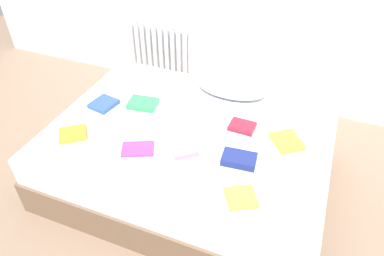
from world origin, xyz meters
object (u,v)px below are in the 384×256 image
(textbook_blue, at_px, (104,104))
(textbook_lime, at_px, (241,198))
(radiator, at_px, (158,49))
(bed, at_px, (190,156))
(textbook_green, at_px, (143,104))
(textbook_purple, at_px, (138,149))
(textbook_maroon, at_px, (242,126))
(pillow, at_px, (231,86))
(textbook_white, at_px, (291,178))
(textbook_pink, at_px, (182,146))
(textbook_orange, at_px, (73,134))
(textbook_navy, at_px, (239,159))
(textbook_yellow, at_px, (287,141))

(textbook_blue, height_order, textbook_lime, textbook_blue)
(radiator, bearing_deg, bed, -54.96)
(textbook_green, bearing_deg, textbook_purple, -74.35)
(textbook_maroon, bearing_deg, pillow, 119.52)
(bed, xyz_separation_m, textbook_white, (0.76, -0.23, 0.27))
(textbook_pink, distance_m, textbook_lime, 0.56)
(pillow, relative_size, textbook_blue, 3.02)
(textbook_orange, relative_size, textbook_pink, 0.83)
(radiator, bearing_deg, textbook_orange, -86.23)
(textbook_maroon, relative_size, textbook_navy, 0.83)
(textbook_purple, bearing_deg, radiator, 87.19)
(pillow, distance_m, textbook_green, 0.72)
(textbook_white, bearing_deg, textbook_yellow, 94.00)
(textbook_maroon, xyz_separation_m, textbook_blue, (-1.08, -0.13, 0.00))
(bed, height_order, textbook_maroon, textbook_maroon)
(bed, relative_size, textbook_blue, 10.58)
(bed, xyz_separation_m, textbook_navy, (0.42, -0.19, 0.28))
(textbook_maroon, bearing_deg, radiator, 140.90)
(radiator, xyz_separation_m, textbook_green, (0.39, -1.05, 0.09))
(pillow, distance_m, textbook_pink, 0.76)
(textbook_purple, bearing_deg, pillow, 42.23)
(textbook_pink, xyz_separation_m, textbook_white, (0.73, -0.03, 0.00))
(bed, relative_size, textbook_green, 8.99)
(textbook_white, distance_m, textbook_green, 1.26)
(textbook_pink, distance_m, textbook_purple, 0.30)
(bed, xyz_separation_m, textbook_blue, (-0.74, 0.03, 0.27))
(bed, distance_m, textbook_maroon, 0.47)
(textbook_white, distance_m, textbook_blue, 1.51)
(textbook_lime, bearing_deg, textbook_blue, 128.02)
(radiator, xyz_separation_m, textbook_maroon, (1.19, -1.04, 0.09))
(textbook_white, bearing_deg, pillow, 118.52)
(textbook_orange, distance_m, textbook_lime, 1.26)
(textbook_lime, bearing_deg, textbook_maroon, 74.90)
(textbook_pink, bearing_deg, textbook_lime, 20.96)
(bed, relative_size, textbook_pink, 8.92)
(textbook_yellow, height_order, textbook_purple, textbook_yellow)
(bed, bearing_deg, textbook_yellow, 9.49)
(textbook_orange, xyz_separation_m, textbook_purple, (0.50, 0.03, -0.00))
(radiator, relative_size, textbook_navy, 2.98)
(textbook_maroon, bearing_deg, textbook_blue, -171.15)
(radiator, distance_m, textbook_maroon, 1.58)
(textbook_navy, bearing_deg, pillow, 105.30)
(textbook_maroon, relative_size, textbook_purple, 0.85)
(pillow, relative_size, textbook_lime, 3.24)
(bed, relative_size, textbook_orange, 10.78)
(textbook_green, xyz_separation_m, textbook_blue, (-0.29, -0.11, -0.00))
(bed, xyz_separation_m, textbook_yellow, (0.67, 0.11, 0.27))
(bed, xyz_separation_m, pillow, (0.14, 0.55, 0.33))
(textbook_yellow, xyz_separation_m, textbook_lime, (-0.16, -0.59, -0.00))
(textbook_yellow, bearing_deg, textbook_lime, -52.12)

